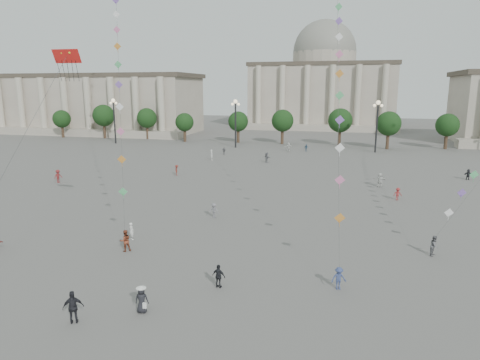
# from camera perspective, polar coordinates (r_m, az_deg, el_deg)

# --- Properties ---
(ground) EXTENTS (360.00, 360.00, 0.00)m
(ground) POSITION_cam_1_polar(r_m,az_deg,el_deg) (27.46, -8.35, -16.37)
(ground) COLOR #5D5A57
(ground) RESTS_ON ground
(hall_west) EXTENTS (84.00, 26.22, 17.20)m
(hall_west) POSITION_cam_1_polar(r_m,az_deg,el_deg) (143.71, -22.04, 9.43)
(hall_west) COLOR #9F9486
(hall_west) RESTS_ON ground
(hall_central) EXTENTS (48.30, 34.30, 35.50)m
(hall_central) POSITION_cam_1_polar(r_m,az_deg,el_deg) (151.69, 10.98, 12.37)
(hall_central) COLOR #9F9486
(hall_central) RESTS_ON ground
(tree_row) EXTENTS (137.12, 5.12, 8.00)m
(tree_row) POSITION_cam_1_polar(r_m,az_deg,el_deg) (100.91, 8.93, 7.65)
(tree_row) COLOR #39261C
(tree_row) RESTS_ON ground
(lamp_post_far_west) EXTENTS (2.00, 0.90, 10.65)m
(lamp_post_far_west) POSITION_cam_1_polar(r_m,az_deg,el_deg) (107.28, -16.46, 8.61)
(lamp_post_far_west) COLOR #262628
(lamp_post_far_west) RESTS_ON ground
(lamp_post_mid_west) EXTENTS (2.00, 0.90, 10.65)m
(lamp_post_mid_west) POSITION_cam_1_polar(r_m,az_deg,el_deg) (95.56, -0.60, 8.72)
(lamp_post_mid_west) COLOR #262628
(lamp_post_mid_west) RESTS_ON ground
(lamp_post_mid_east) EXTENTS (2.00, 0.90, 10.65)m
(lamp_post_mid_east) POSITION_cam_1_polar(r_m,az_deg,el_deg) (92.49, 17.84, 8.04)
(lamp_post_mid_east) COLOR #262628
(lamp_post_mid_east) RESTS_ON ground
(person_crowd_0) EXTENTS (0.95, 0.64, 1.49)m
(person_crowd_0) POSITION_cam_1_polar(r_m,az_deg,el_deg) (91.41, 8.80, 4.26)
(person_crowd_0) COLOR #36597A
(person_crowd_0) RESTS_ON ground
(person_crowd_2) EXTENTS (1.08, 1.36, 1.85)m
(person_crowd_2) POSITION_cam_1_polar(r_m,az_deg,el_deg) (65.39, -23.09, 0.47)
(person_crowd_2) COLOR maroon
(person_crowd_2) RESTS_ON ground
(person_crowd_4) EXTENTS (1.79, 1.32, 1.88)m
(person_crowd_4) POSITION_cam_1_polar(r_m,az_deg,el_deg) (90.88, 6.48, 4.41)
(person_crowd_4) COLOR white
(person_crowd_4) RESTS_ON ground
(person_crowd_6) EXTENTS (1.06, 0.70, 1.54)m
(person_crowd_6) POSITION_cam_1_polar(r_m,az_deg,el_deg) (44.05, -3.51, -4.07)
(person_crowd_6) COLOR slate
(person_crowd_6) RESTS_ON ground
(person_crowd_7) EXTENTS (1.80, 0.61, 1.92)m
(person_crowd_7) POSITION_cam_1_polar(r_m,az_deg,el_deg) (60.54, 18.17, 0.01)
(person_crowd_7) COLOR silver
(person_crowd_7) RESTS_ON ground
(person_crowd_8) EXTENTS (1.09, 0.79, 1.51)m
(person_crowd_8) POSITION_cam_1_polar(r_m,az_deg,el_deg) (54.13, 20.28, -1.75)
(person_crowd_8) COLOR maroon
(person_crowd_8) RESTS_ON ground
(person_crowd_9) EXTENTS (1.51, 0.91, 1.56)m
(person_crowd_9) POSITION_cam_1_polar(r_m,az_deg,el_deg) (70.41, 28.14, 0.65)
(person_crowd_9) COLOR black
(person_crowd_9) RESTS_ON ground
(person_crowd_10) EXTENTS (0.71, 0.83, 1.94)m
(person_crowd_10) POSITION_cam_1_polar(r_m,az_deg,el_deg) (79.39, -3.79, 3.36)
(person_crowd_10) COLOR white
(person_crowd_10) RESTS_ON ground
(person_crowd_12) EXTENTS (1.54, 1.58, 1.81)m
(person_crowd_12) POSITION_cam_1_polar(r_m,az_deg,el_deg) (76.82, 3.59, 3.02)
(person_crowd_12) COLOR slate
(person_crowd_12) RESTS_ON ground
(person_crowd_13) EXTENTS (0.67, 0.61, 1.54)m
(person_crowd_13) POSITION_cam_1_polar(r_m,az_deg,el_deg) (38.98, -14.27, -6.61)
(person_crowd_13) COLOR white
(person_crowd_13) RESTS_ON ground
(person_crowd_16) EXTENTS (0.94, 0.56, 1.50)m
(person_crowd_16) POSITION_cam_1_polar(r_m,az_deg,el_deg) (85.75, -2.16, 3.89)
(person_crowd_16) COLOR #56565B
(person_crowd_16) RESTS_ON ground
(person_crowd_17) EXTENTS (0.93, 1.19, 1.62)m
(person_crowd_17) POSITION_cam_1_polar(r_m,az_deg,el_deg) (65.94, -8.43, 1.31)
(person_crowd_17) COLOR maroon
(person_crowd_17) RESTS_ON ground
(tourist_1) EXTENTS (1.00, 0.56, 1.61)m
(tourist_1) POSITION_cam_1_polar(r_m,az_deg,el_deg) (29.17, -2.86, -12.69)
(tourist_1) COLOR black
(tourist_1) RESTS_ON ground
(tourist_4) EXTENTS (1.22, 0.98, 1.93)m
(tourist_4) POSITION_cam_1_polar(r_m,az_deg,el_deg) (26.84, -21.34, -15.51)
(tourist_4) COLOR black
(tourist_4) RESTS_ON ground
(kite_flyer_0) EXTENTS (1.11, 1.09, 1.80)m
(kite_flyer_0) POSITION_cam_1_polar(r_m,az_deg,el_deg) (36.37, -15.05, -7.81)
(kite_flyer_0) COLOR brown
(kite_flyer_0) RESTS_ON ground
(kite_flyer_1) EXTENTS (1.14, 0.89, 1.55)m
(kite_flyer_1) POSITION_cam_1_polar(r_m,az_deg,el_deg) (29.66, 13.03, -12.64)
(kite_flyer_1) COLOR navy
(kite_flyer_1) RESTS_ON ground
(kite_flyer_2) EXTENTS (0.90, 0.98, 1.63)m
(kite_flyer_2) POSITION_cam_1_polar(r_m,az_deg,el_deg) (37.61, 24.50, -7.98)
(kite_flyer_2) COLOR slate
(kite_flyer_2) RESTS_ON ground
(hat_person) EXTENTS (0.88, 0.65, 1.69)m
(hat_person) POSITION_cam_1_polar(r_m,az_deg,el_deg) (26.83, -12.97, -15.20)
(hat_person) COLOR black
(hat_person) RESTS_ON ground
(dragon_kite) EXTENTS (2.80, 9.12, 22.64)m
(dragon_kite) POSITION_cam_1_polar(r_m,az_deg,el_deg) (36.47, -22.15, 13.74)
(dragon_kite) COLOR red
(dragon_kite) RESTS_ON ground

